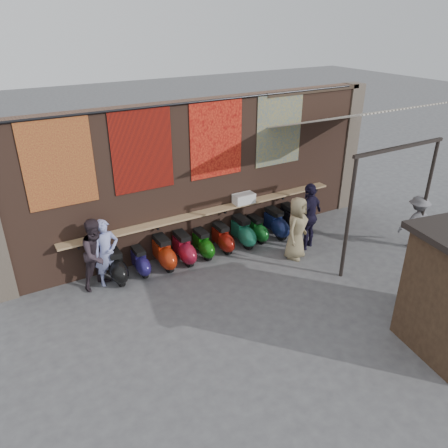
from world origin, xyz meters
name	(u,v)px	position (x,y,z in m)	size (l,w,h in m)	color
ground	(257,288)	(0.00, 0.00, 0.00)	(70.00, 70.00, 0.00)	#474749
brick_wall	(203,176)	(0.00, 2.70, 2.00)	(10.00, 0.40, 4.00)	brown
pier_right	(346,148)	(5.20, 2.70, 2.00)	(0.50, 0.50, 4.00)	#4C4238
eating_counter	(210,211)	(0.00, 2.33, 1.10)	(8.00, 0.32, 0.05)	#9E7A51
shelf_box	(244,198)	(1.06, 2.30, 1.26)	(0.60, 0.32, 0.27)	white
tapestry_redgold	(59,163)	(-3.60, 2.48, 3.00)	(1.50, 0.02, 2.00)	maroon
tapestry_sun	(142,150)	(-1.70, 2.48, 3.00)	(1.50, 0.02, 2.00)	red
tapestry_orange	(216,139)	(0.30, 2.48, 3.00)	(1.50, 0.02, 2.00)	red
tapestry_multi	(279,130)	(2.30, 2.48, 3.00)	(1.50, 0.02, 2.00)	#25518A
hang_rail	(205,101)	(0.00, 2.47, 3.98)	(0.06, 0.06, 9.50)	black
scooter_stool_0	(116,266)	(-2.78, 2.01, 0.41)	(0.39, 0.86, 0.81)	black
scooter_stool_1	(140,262)	(-2.16, 2.02, 0.34)	(0.32, 0.72, 0.68)	#1F1854
scooter_stool_2	(164,253)	(-1.53, 2.01, 0.41)	(0.39, 0.87, 0.82)	#A0250C
scooter_stool_3	(184,248)	(-0.98, 1.99, 0.40)	(0.38, 0.85, 0.80)	maroon
scooter_stool_4	(203,244)	(-0.42, 1.99, 0.37)	(0.35, 0.77, 0.74)	#10570C
scooter_stool_5	(222,238)	(0.20, 2.01, 0.37)	(0.36, 0.79, 0.75)	maroon
scooter_stool_6	(242,232)	(0.84, 2.00, 0.41)	(0.39, 0.86, 0.82)	#19674A
scooter_stool_7	(256,229)	(1.33, 2.02, 0.36)	(0.34, 0.75, 0.72)	#11551B
scooter_stool_8	(275,223)	(1.95, 1.96, 0.41)	(0.39, 0.87, 0.83)	#121C46
scooter_stool_9	(291,218)	(2.57, 2.04, 0.40)	(0.37, 0.83, 0.79)	black
diner_left	(106,253)	(-2.96, 2.00, 0.84)	(0.61, 0.40, 1.68)	#9199D3
diner_right	(97,254)	(-3.17, 2.00, 0.87)	(0.85, 0.66, 1.75)	#2F242B
shopper_navy	(309,216)	(2.33, 1.00, 0.94)	(1.11, 0.46, 1.89)	black
shopper_grey	(416,222)	(4.90, -0.47, 0.76)	(0.98, 0.56, 1.51)	slate
shopper_tan	(297,228)	(1.70, 0.73, 0.86)	(0.84, 0.54, 1.71)	#887957
stall_sign	(448,248)	(2.58, -2.81, 1.70)	(1.20, 0.04, 0.50)	gold
stall_shelf	(438,284)	(2.58, -2.81, 0.86)	(1.80, 0.10, 0.06)	#473321
awning_canvas	(356,115)	(3.50, 0.90, 3.55)	(3.20, 3.40, 0.03)	beige
awning_ledger	(315,90)	(3.50, 2.49, 3.95)	(3.30, 0.08, 0.12)	#33261C
awning_header	(400,147)	(3.50, -0.60, 3.08)	(3.00, 0.08, 0.08)	black
awning_post_left	(348,220)	(2.10, -0.60, 1.55)	(0.09, 0.09, 3.10)	black
awning_post_right	(426,197)	(4.90, -0.60, 1.55)	(0.09, 0.09, 3.10)	black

